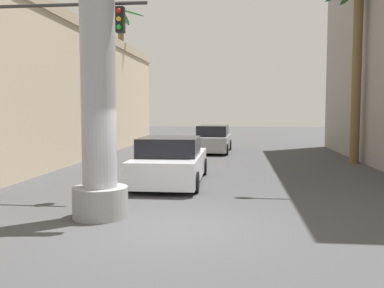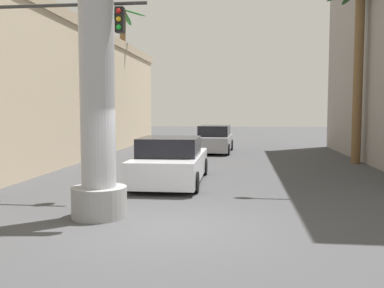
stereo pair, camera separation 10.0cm
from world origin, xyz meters
The scene contains 8 objects.
ground_plane centered at (0.00, 10.00, 0.00)m, with size 89.42×89.42×0.00m, color #424244.
building_left centered at (-10.35, 12.26, 3.39)m, with size 9.01×28.05×6.76m.
neon_sign_pole centered at (-1.70, 0.67, 4.61)m, with size 2.79×1.26×10.38m.
traffic_light_mast centered at (-4.62, 3.19, 3.94)m, with size 5.24×0.32×5.52m.
car_lead centered at (-0.83, 5.42, 0.70)m, with size 2.21×5.11×1.56m.
car_far centered at (-0.05, 15.97, 0.74)m, with size 2.08×4.51×1.56m.
palm_tree_far_left centered at (-6.32, 18.83, 5.34)m, with size 3.01×3.23×9.10m.
palm_tree_mid_right centered at (6.75, 11.65, 4.94)m, with size 3.07×3.15×8.07m.
Camera 1 is at (1.44, -8.70, 2.46)m, focal length 40.00 mm.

